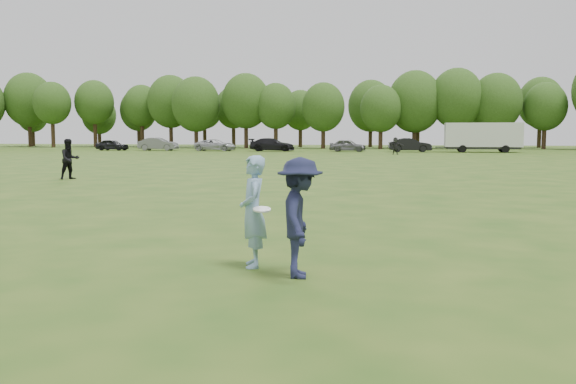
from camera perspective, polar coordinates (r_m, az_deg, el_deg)
name	(u,v)px	position (r m, az deg, el deg)	size (l,w,h in m)	color
ground	(324,264)	(9.68, 3.40, -6.76)	(200.00, 200.00, 0.00)	#284E16
thrower	(253,212)	(9.36, -3.29, -1.84)	(0.63, 0.41, 1.72)	#81A6C7
defender	(300,218)	(8.67, 1.13, -2.41)	(1.11, 0.64, 1.72)	#1C1F3D
player_far_a	(70,159)	(28.98, -19.76, 2.91)	(0.88, 0.69, 1.81)	black
player_far_d	(395,146)	(60.40, 10.02, 4.27)	(1.56, 0.50, 1.69)	#262626
car_a	(112,145)	(76.75, -16.13, 4.26)	(1.59, 3.95, 1.34)	black
car_b	(158,144)	(74.63, -12.05, 4.40)	(1.64, 4.69, 1.55)	slate
car_c	(216,145)	(72.15, -6.80, 4.38)	(2.25, 4.88, 1.36)	#AEAFB3
car_d	(272,145)	(70.55, -1.51, 4.45)	(2.11, 5.20, 1.51)	black
car_e	(348,146)	(68.90, 5.62, 4.35)	(1.64, 4.09, 1.39)	slate
car_f	(410,145)	(68.73, 11.35, 4.33)	(1.62, 4.65, 1.53)	black
disc_in_play	(262,209)	(9.12, -2.46, -1.64)	(0.28, 0.28, 0.09)	white
cargo_trailer	(483,136)	(69.58, 17.77, 5.02)	(9.00, 2.75, 3.20)	silver
treeline	(414,103)	(86.40, 11.75, 8.18)	(130.35, 18.39, 11.74)	#332114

